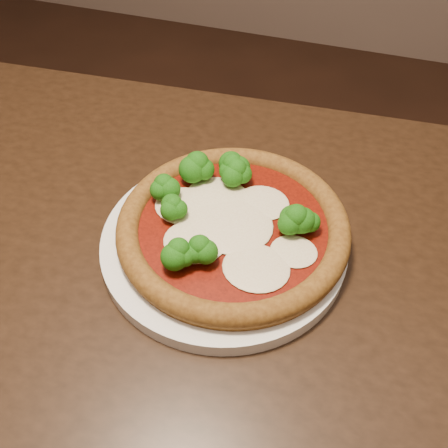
% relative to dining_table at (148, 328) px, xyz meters
% --- Properties ---
extents(floor, '(4.00, 4.00, 0.00)m').
position_rel_dining_table_xyz_m(floor, '(-0.05, 0.07, -0.64)').
color(floor, black).
rests_on(floor, ground).
extents(dining_table, '(1.13, 0.85, 0.75)m').
position_rel_dining_table_xyz_m(dining_table, '(0.00, 0.00, 0.00)').
color(dining_table, black).
rests_on(dining_table, floor).
extents(plate, '(0.29, 0.29, 0.02)m').
position_rel_dining_table_xyz_m(plate, '(0.08, 0.08, 0.12)').
color(plate, white).
rests_on(plate, dining_table).
extents(pizza, '(0.27, 0.27, 0.06)m').
position_rel_dining_table_xyz_m(pizza, '(0.09, 0.09, 0.14)').
color(pizza, brown).
rests_on(pizza, plate).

